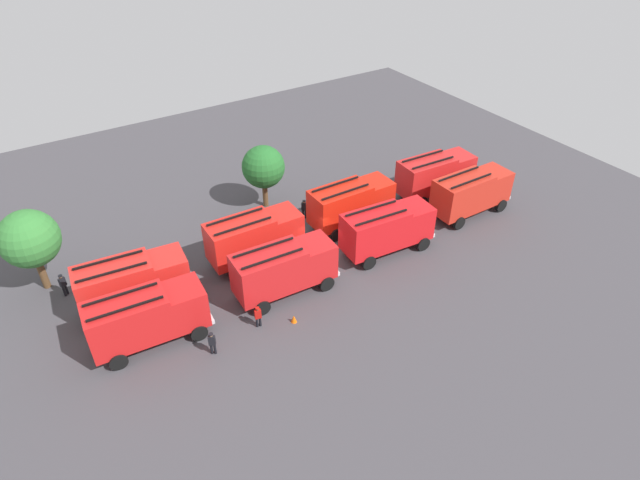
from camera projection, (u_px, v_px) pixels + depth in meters
ground_plane at (320, 255)px, 40.74m from camera, size 63.78×63.78×0.00m
fire_truck_0 at (147, 316)px, 32.27m from camera, size 7.36×3.18×3.88m
fire_truck_1 at (284, 268)px, 36.03m from camera, size 7.31×3.04×3.88m
fire_truck_2 at (387, 228)px, 39.88m from camera, size 7.37×3.21×3.88m
fire_truck_3 at (471, 192)px, 44.15m from camera, size 7.21×2.77×3.88m
fire_truck_4 at (132, 281)px, 34.90m from camera, size 7.40×3.32×3.88m
fire_truck_5 at (254, 236)px, 39.03m from camera, size 7.24×2.86×3.88m
fire_truck_6 at (351, 202)px, 42.79m from camera, size 7.20×2.76×3.88m
fire_truck_7 at (435, 174)px, 46.63m from camera, size 7.31×3.05×3.88m
firefighter_0 at (63, 284)px, 36.52m from camera, size 0.48×0.43×1.71m
firefighter_1 at (258, 316)px, 34.09m from camera, size 0.46×0.31×1.60m
firefighter_2 at (212, 342)px, 32.18m from camera, size 0.48×0.43×1.68m
firefighter_3 at (237, 234)px, 41.40m from camera, size 0.28×0.44×1.65m
firefighter_4 at (304, 208)px, 44.37m from camera, size 0.46×0.47×1.67m
tree_0 at (29, 239)px, 35.35m from camera, size 3.95×3.95×6.13m
tree_1 at (263, 167)px, 44.29m from camera, size 3.58×3.58×5.55m
traffic_cone_0 at (294, 319)px, 34.76m from camera, size 0.39×0.39×0.55m
traffic_cone_1 at (122, 289)px, 36.99m from camera, size 0.52×0.52×0.75m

